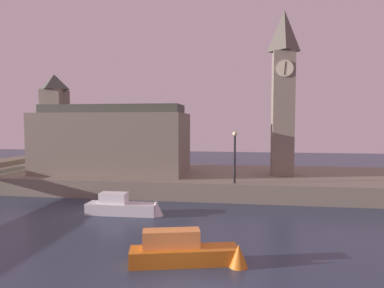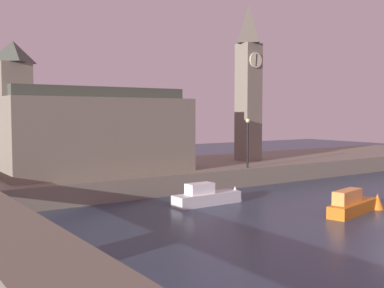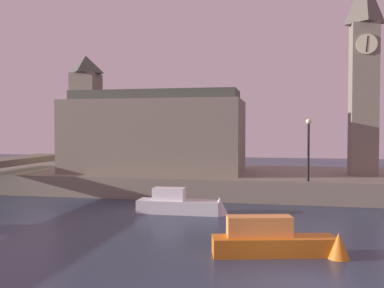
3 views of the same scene
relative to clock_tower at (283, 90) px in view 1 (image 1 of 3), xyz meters
The scene contains 6 objects.
far_embankment 10.24m from the clock_tower, behind, with size 70.00×12.00×1.50m, color slate.
clock_tower is the anchor object (origin of this frame).
parliament_hall 16.79m from the clock_tower, behind, with size 13.96×6.59×9.42m.
streetlamp 8.14m from the clock_tower, 131.58° to the right, with size 0.36×0.36×4.07m.
boat_ferry_white 17.06m from the clock_tower, 140.37° to the right, with size 5.40×1.38×1.65m.
boat_patrol_orange 19.66m from the clock_tower, 109.65° to the right, with size 5.43×2.16×1.70m.
Camera 1 is at (1.95, -11.43, 6.24)m, focal length 31.04 mm.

